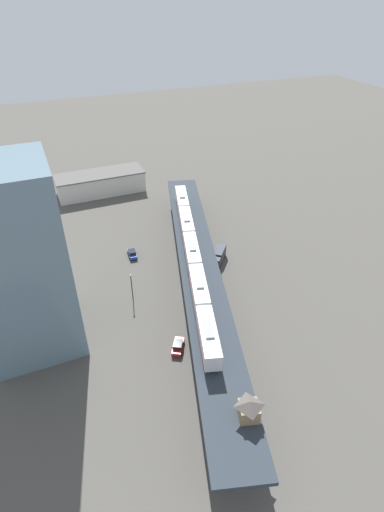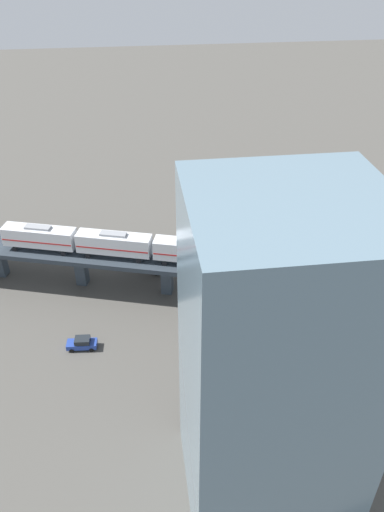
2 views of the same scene
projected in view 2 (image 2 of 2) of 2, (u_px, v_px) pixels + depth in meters
name	position (u px, v px, depth m)	size (l,w,h in m)	color
ground_plane	(205.00, 295.00, 84.09)	(400.00, 400.00, 0.00)	#4C4944
elevated_viaduct	(207.00, 265.00, 80.57)	(34.49, 90.53, 7.23)	#283039
subway_train	(192.00, 250.00, 77.73)	(20.62, 60.57, 4.45)	silver
street_car_blue	(82.00, 343.00, 73.28)	(2.21, 4.52, 1.89)	#233D93
street_car_red	(306.00, 326.00, 76.35)	(3.80, 4.70, 1.89)	#AD1E1E
delivery_truck	(147.00, 260.00, 89.78)	(6.38, 6.94, 3.20)	#333338
street_lamp	(197.00, 339.00, 69.55)	(0.44, 0.44, 6.94)	black
office_tower	(274.00, 374.00, 45.85)	(16.00, 16.00, 36.00)	slate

